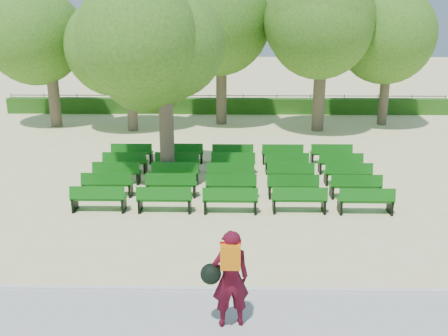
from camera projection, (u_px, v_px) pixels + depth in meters
name	position (u px, v px, depth m)	size (l,w,h in m)	color
ground	(220.00, 191.00, 16.26)	(120.00, 120.00, 0.00)	beige
paving	(210.00, 323.00, 9.16)	(30.00, 2.20, 0.06)	#AAAAA6
curb	(212.00, 290.00, 10.26)	(30.00, 0.12, 0.10)	silver
hedge	(227.00, 106.00, 29.54)	(26.00, 0.70, 0.90)	#265917
fence	(227.00, 112.00, 30.05)	(26.00, 0.10, 1.02)	black
tree_line	(225.00, 127.00, 25.83)	(21.80, 6.80, 7.04)	#40731F
bench_array	(232.00, 181.00, 16.99)	(1.60, 0.53, 1.00)	#116011
tree_among	(164.00, 58.00, 16.00)	(4.20, 4.20, 6.10)	brown
person	(229.00, 277.00, 8.81)	(0.90, 0.58, 1.85)	#470A1A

